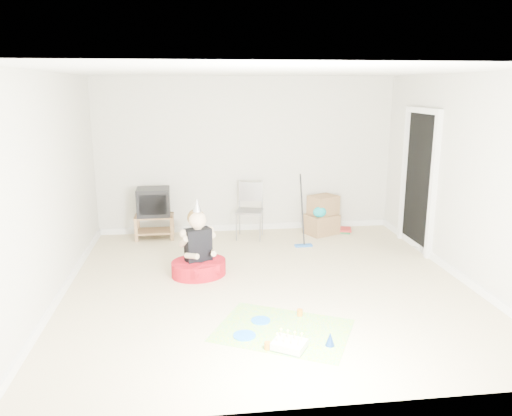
{
  "coord_description": "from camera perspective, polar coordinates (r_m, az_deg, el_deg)",
  "views": [
    {
      "loc": [
        -0.88,
        -5.82,
        2.44
      ],
      "look_at": [
        -0.1,
        0.4,
        0.9
      ],
      "focal_mm": 35.0,
      "sensor_mm": 36.0,
      "label": 1
    }
  ],
  "objects": [
    {
      "name": "doorway_recess",
      "position": [
        7.91,
        18.15,
        2.8
      ],
      "size": [
        0.02,
        0.9,
        2.05
      ],
      "primitive_type": "cube",
      "color": "black",
      "rests_on": "ground"
    },
    {
      "name": "orange_cup_near",
      "position": [
        5.55,
        5.03,
        -11.82
      ],
      "size": [
        0.09,
        0.09,
        0.07
      ],
      "primitive_type": "cylinder",
      "rotation": [
        0.0,
        0.0,
        -0.72
      ],
      "color": "orange",
      "rests_on": "party_mat"
    },
    {
      "name": "party_mat",
      "position": [
        5.26,
        3.09,
        -13.78
      ],
      "size": [
        1.61,
        1.45,
        0.01
      ],
      "primitive_type": "cube",
      "rotation": [
        0.0,
        0.0,
        -0.47
      ],
      "color": "#EE329E",
      "rests_on": "ground"
    },
    {
      "name": "cardboard_boxes",
      "position": [
        8.48,
        7.56,
        -0.88
      ],
      "size": [
        0.62,
        0.59,
        0.65
      ],
      "color": "olive",
      "rests_on": "ground"
    },
    {
      "name": "ground",
      "position": [
        6.37,
        1.36,
        -8.72
      ],
      "size": [
        5.0,
        5.0,
        0.0
      ],
      "primitive_type": "plane",
      "color": "beige",
      "rests_on": "ground"
    },
    {
      "name": "birthday_cake",
      "position": [
        4.92,
        3.83,
        -15.38
      ],
      "size": [
        0.38,
        0.36,
        0.14
      ],
      "color": "silver",
      "rests_on": "party_mat"
    },
    {
      "name": "blue_party_hat",
      "position": [
        5.0,
        8.47,
        -14.59
      ],
      "size": [
        0.13,
        0.13,
        0.14
      ],
      "primitive_type": "cone",
      "rotation": [
        0.0,
        0.0,
        -0.56
      ],
      "color": "#1744A5",
      "rests_on": "party_mat"
    },
    {
      "name": "tv_stand",
      "position": [
        8.32,
        -11.51,
        -1.84
      ],
      "size": [
        0.63,
        0.39,
        0.39
      ],
      "color": "#966C43",
      "rests_on": "ground"
    },
    {
      "name": "book_pile",
      "position": [
        8.7,
        10.1,
        -2.5
      ],
      "size": [
        0.31,
        0.35,
        0.06
      ],
      "color": "#216533",
      "rests_on": "ground"
    },
    {
      "name": "blue_plate_far",
      "position": [
        5.14,
        -1.33,
        -14.36
      ],
      "size": [
        0.31,
        0.31,
        0.01
      ],
      "primitive_type": "cylinder",
      "rotation": [
        0.0,
        0.0,
        -0.57
      ],
      "color": "blue",
      "rests_on": "party_mat"
    },
    {
      "name": "folding_chair",
      "position": [
        8.11,
        -0.74,
        -0.37
      ],
      "size": [
        0.51,
        0.49,
        0.94
      ],
      "color": "gray",
      "rests_on": "ground"
    },
    {
      "name": "orange_cup_far",
      "position": [
        4.9,
        1.32,
        -15.46
      ],
      "size": [
        0.09,
        0.09,
        0.07
      ],
      "primitive_type": "cylinder",
      "rotation": [
        0.0,
        0.0,
        -0.8
      ],
      "color": "orange",
      "rests_on": "party_mat"
    },
    {
      "name": "blue_plate_near",
      "position": [
        5.43,
        0.54,
        -12.73
      ],
      "size": [
        0.22,
        0.22,
        0.01
      ],
      "primitive_type": "cylinder",
      "rotation": [
        0.0,
        0.0,
        -0.07
      ],
      "color": "blue",
      "rests_on": "party_mat"
    },
    {
      "name": "crt_tv",
      "position": [
        8.23,
        -11.63,
        0.69
      ],
      "size": [
        0.53,
        0.44,
        0.45
      ],
      "primitive_type": "cube",
      "rotation": [
        0.0,
        0.0,
        0.02
      ],
      "color": "black",
      "rests_on": "tv_stand"
    },
    {
      "name": "seated_woman",
      "position": [
        6.63,
        -6.58,
        -5.77
      ],
      "size": [
        0.93,
        0.93,
        1.05
      ],
      "color": "#B4101C",
      "rests_on": "ground"
    },
    {
      "name": "floor_mop",
      "position": [
        7.77,
        5.48,
        -2.54
      ],
      "size": [
        0.27,
        0.37,
        1.09
      ],
      "color": "blue",
      "rests_on": "ground"
    }
  ]
}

